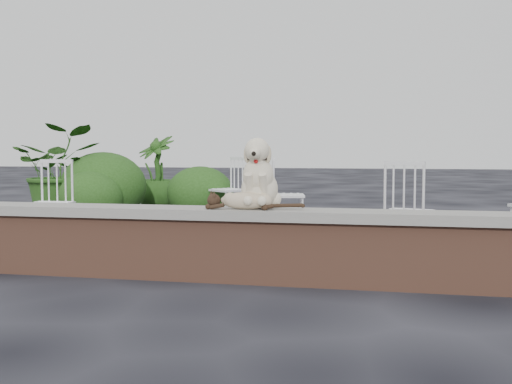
% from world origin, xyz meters
% --- Properties ---
extents(ground, '(60.00, 60.00, 0.00)m').
position_xyz_m(ground, '(0.00, 0.00, 0.00)').
color(ground, black).
rests_on(ground, ground).
extents(brick_wall, '(6.00, 0.30, 0.50)m').
position_xyz_m(brick_wall, '(0.00, 0.00, 0.25)').
color(brick_wall, brown).
rests_on(brick_wall, ground).
extents(capstone, '(6.20, 0.40, 0.08)m').
position_xyz_m(capstone, '(0.00, 0.00, 0.54)').
color(capstone, slate).
rests_on(capstone, brick_wall).
extents(dog, '(0.39, 0.50, 0.57)m').
position_xyz_m(dog, '(0.51, 0.10, 0.87)').
color(dog, beige).
rests_on(dog, capstone).
extents(cat, '(0.91, 0.24, 0.15)m').
position_xyz_m(cat, '(0.43, -0.05, 0.66)').
color(cat, tan).
rests_on(cat, capstone).
extents(chair_b, '(0.79, 0.79, 0.94)m').
position_xyz_m(chair_b, '(-0.74, 4.00, 0.47)').
color(chair_b, white).
rests_on(chair_b, ground).
extents(chair_e, '(0.66, 0.66, 0.94)m').
position_xyz_m(chair_e, '(0.28, 3.12, 0.47)').
color(chair_e, white).
rests_on(chair_e, ground).
extents(chair_c, '(0.69, 0.69, 0.94)m').
position_xyz_m(chair_c, '(1.73, 1.28, 0.47)').
color(chair_c, white).
rests_on(chair_c, ground).
extents(chair_a, '(0.60, 0.60, 0.94)m').
position_xyz_m(chair_a, '(-2.10, 1.37, 0.47)').
color(chair_a, white).
rests_on(chair_a, ground).
extents(potted_plant_a, '(1.64, 1.55, 1.44)m').
position_xyz_m(potted_plant_a, '(-3.52, 4.05, 0.72)').
color(potted_plant_a, '#1F4213').
rests_on(potted_plant_a, ground).
extents(potted_plant_b, '(1.00, 1.00, 1.30)m').
position_xyz_m(potted_plant_b, '(-2.38, 5.32, 0.65)').
color(potted_plant_b, '#1F4213').
rests_on(potted_plant_b, ground).
extents(shrubbery, '(2.70, 1.72, 1.07)m').
position_xyz_m(shrubbery, '(-2.42, 4.12, 0.43)').
color(shrubbery, '#1F4213').
rests_on(shrubbery, ground).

